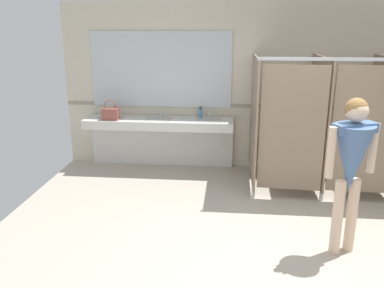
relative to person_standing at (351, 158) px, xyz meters
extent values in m
cube|color=#B2A899|center=(-0.49, -0.05, -1.11)|extent=(7.04, 6.04, 0.10)
cube|color=beige|center=(-0.49, 2.74, 0.30)|extent=(7.04, 0.12, 2.70)
cube|color=#9E937F|center=(-0.49, 2.67, -0.01)|extent=(7.04, 0.01, 0.06)
cube|color=silver|center=(-2.38, 2.38, -0.26)|extent=(2.43, 0.56, 0.14)
cube|color=silver|center=(-2.38, 2.62, -0.69)|extent=(2.43, 0.08, 0.73)
cube|color=#ADADA8|center=(-3.19, 2.35, -0.24)|extent=(0.42, 0.31, 0.11)
cylinder|color=silver|center=(-3.19, 2.57, -0.13)|extent=(0.04, 0.04, 0.11)
cylinder|color=silver|center=(-3.19, 2.51, -0.09)|extent=(0.03, 0.11, 0.03)
sphere|color=silver|center=(-3.12, 2.58, -0.16)|extent=(0.04, 0.04, 0.04)
cube|color=#ADADA8|center=(-2.38, 2.35, -0.24)|extent=(0.42, 0.31, 0.11)
cylinder|color=silver|center=(-2.38, 2.57, -0.13)|extent=(0.04, 0.04, 0.11)
cylinder|color=silver|center=(-2.38, 2.51, -0.09)|extent=(0.03, 0.11, 0.03)
sphere|color=silver|center=(-2.31, 2.58, -0.16)|extent=(0.04, 0.04, 0.04)
cube|color=#ADADA8|center=(-1.57, 2.35, -0.24)|extent=(0.42, 0.31, 0.11)
cylinder|color=silver|center=(-1.57, 2.57, -0.13)|extent=(0.04, 0.04, 0.11)
cylinder|color=silver|center=(-1.57, 2.51, -0.09)|extent=(0.03, 0.11, 0.03)
sphere|color=silver|center=(-1.50, 2.58, -0.16)|extent=(0.04, 0.04, 0.04)
cube|color=silver|center=(-2.38, 2.66, 0.57)|extent=(2.33, 0.02, 1.23)
cube|color=#84705B|center=(-0.87, 1.96, -0.04)|extent=(0.03, 1.40, 1.79)
cylinder|color=silver|center=(-0.87, 1.32, -1.00)|extent=(0.05, 0.05, 0.12)
cube|color=#84705B|center=(0.06, 1.96, -0.04)|extent=(0.03, 1.40, 1.79)
cylinder|color=silver|center=(0.06, 1.32, -1.00)|extent=(0.05, 0.05, 0.12)
cube|color=#84705B|center=(0.99, 1.96, -0.04)|extent=(0.03, 1.40, 1.79)
cube|color=#84705B|center=(-0.40, 1.29, -0.04)|extent=(0.85, 0.08, 1.69)
cube|color=#84705B|center=(0.53, 1.29, -0.04)|extent=(0.85, 0.06, 1.69)
cube|color=#B7BABF|center=(0.53, 1.29, 0.87)|extent=(2.85, 0.04, 0.04)
cylinder|color=beige|center=(0.08, 0.04, -0.65)|extent=(0.11, 0.11, 0.82)
cylinder|color=beige|center=(-0.08, -0.04, -0.65)|extent=(0.11, 0.11, 0.82)
cone|color=#4C6B99|center=(0.00, 0.00, -0.01)|extent=(0.53, 0.53, 0.70)
cube|color=#4C6B99|center=(0.00, 0.00, 0.31)|extent=(0.47, 0.32, 0.10)
cylinder|color=beige|center=(0.23, 0.10, 0.08)|extent=(0.08, 0.08, 0.52)
cylinder|color=beige|center=(-0.23, -0.10, 0.08)|extent=(0.08, 0.08, 0.52)
sphere|color=beige|center=(0.00, 0.00, 0.48)|extent=(0.22, 0.22, 0.22)
sphere|color=olive|center=(0.00, 0.01, 0.50)|extent=(0.23, 0.23, 0.23)
cube|color=#934C42|center=(-3.14, 2.24, -0.10)|extent=(0.26, 0.14, 0.18)
torus|color=#934C42|center=(-3.14, 2.24, 0.03)|extent=(0.20, 0.02, 0.20)
cylinder|color=teal|center=(-1.71, 2.54, -0.12)|extent=(0.07, 0.07, 0.14)
cylinder|color=black|center=(-1.71, 2.54, -0.03)|extent=(0.03, 0.03, 0.04)
camera|label=1|loc=(-1.23, -4.00, 1.29)|focal=37.95mm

